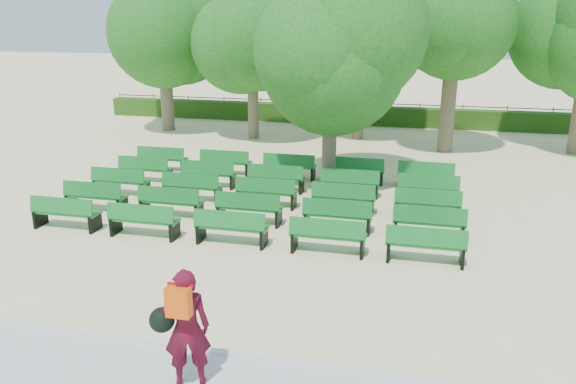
# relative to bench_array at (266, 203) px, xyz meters

# --- Properties ---
(ground) EXTENTS (120.00, 120.00, 0.00)m
(ground) POSITION_rel_bench_array_xyz_m (1.08, -1.01, -0.09)
(ground) COLOR beige
(curb) EXTENTS (30.00, 0.12, 0.10)m
(curb) POSITION_rel_bench_array_xyz_m (1.08, -7.26, -0.04)
(curb) COLOR silver
(curb) RESTS_ON ground
(hedge) EXTENTS (26.00, 0.70, 0.90)m
(hedge) POSITION_rel_bench_array_xyz_m (1.08, 12.99, 0.36)
(hedge) COLOR #264C13
(hedge) RESTS_ON ground
(fence) EXTENTS (26.00, 0.10, 1.02)m
(fence) POSITION_rel_bench_array_xyz_m (1.08, 13.39, -0.09)
(fence) COLOR black
(fence) RESTS_ON ground
(tree_line) EXTENTS (21.80, 6.80, 7.04)m
(tree_line) POSITION_rel_bench_array_xyz_m (1.08, 8.99, -0.09)
(tree_line) COLOR #20651C
(tree_line) RESTS_ON ground
(bench_array) EXTENTS (1.71, 0.54, 1.08)m
(bench_array) POSITION_rel_bench_array_xyz_m (0.00, 0.00, 0.00)
(bench_array) COLOR #136F26
(bench_array) RESTS_ON ground
(tree_among) EXTENTS (4.67, 4.67, 6.26)m
(tree_among) POSITION_rel_bench_array_xyz_m (1.47, 1.97, 4.05)
(tree_among) COLOR brown
(tree_among) RESTS_ON ground
(person) EXTENTS (0.90, 0.64, 1.80)m
(person) POSITION_rel_bench_array_xyz_m (1.05, -8.08, 0.90)
(person) COLOR #4B0A1A
(person) RESTS_ON ground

